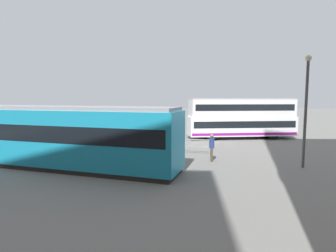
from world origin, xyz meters
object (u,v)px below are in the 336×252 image
at_px(double_decker_bus, 241,118).
at_px(street_lamp, 306,102).
at_px(pedestrian_near_railing, 142,139).
at_px(pedestrian_crossing, 212,146).
at_px(info_sign, 91,126).
at_px(tram_yellow, 62,136).

bearing_deg(double_decker_bus, street_lamp, 100.41).
height_order(pedestrian_near_railing, pedestrian_crossing, pedestrian_crossing).
bearing_deg(pedestrian_crossing, info_sign, -18.77).
relative_size(pedestrian_near_railing, pedestrian_crossing, 0.92).
xyz_separation_m(pedestrian_crossing, street_lamp, (-5.21, 0.86, 2.75)).
relative_size(pedestrian_near_railing, info_sign, 0.63).
xyz_separation_m(double_decker_bus, pedestrian_crossing, (3.16, 10.27, -0.99)).
distance_m(tram_yellow, pedestrian_near_railing, 6.26).
distance_m(pedestrian_crossing, street_lamp, 5.95).
bearing_deg(street_lamp, pedestrian_near_railing, -18.32).
bearing_deg(pedestrian_near_railing, double_decker_bus, -136.89).
height_order(pedestrian_crossing, info_sign, info_sign).
relative_size(double_decker_bus, info_sign, 4.14).
height_order(pedestrian_near_railing, street_lamp, street_lamp).
xyz_separation_m(tram_yellow, street_lamp, (-13.79, -1.70, 1.93)).
distance_m(tram_yellow, pedestrian_crossing, 8.99).
relative_size(tram_yellow, pedestrian_near_railing, 8.66).
bearing_deg(tram_yellow, pedestrian_crossing, -163.38).
distance_m(pedestrian_near_railing, street_lamp, 11.20).
bearing_deg(info_sign, tram_yellow, 96.70).
bearing_deg(double_decker_bus, pedestrian_crossing, 72.87).
bearing_deg(tram_yellow, double_decker_bus, -132.48).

